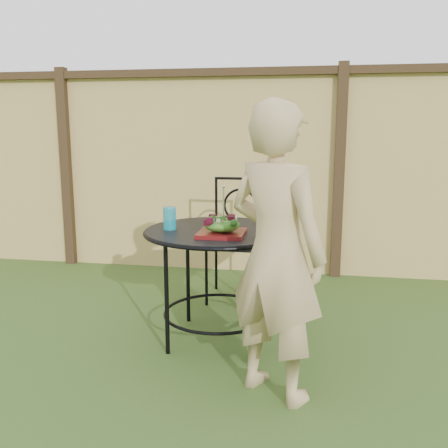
{
  "coord_description": "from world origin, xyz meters",
  "views": [
    {
      "loc": [
        1.05,
        -2.39,
        1.35
      ],
      "look_at": [
        0.52,
        0.64,
        0.75
      ],
      "focal_mm": 40.0,
      "sensor_mm": 36.0,
      "label": 1
    }
  ],
  "objects_px": {
    "patio_table": "(218,251)",
    "salad_plate": "(222,233)",
    "patio_chair": "(237,235)",
    "diner": "(276,253)"
  },
  "relations": [
    {
      "from": "patio_table",
      "to": "patio_chair",
      "type": "distance_m",
      "value": 0.86
    },
    {
      "from": "diner",
      "to": "patio_chair",
      "type": "bearing_deg",
      "value": -43.02
    },
    {
      "from": "diner",
      "to": "salad_plate",
      "type": "height_order",
      "value": "diner"
    },
    {
      "from": "diner",
      "to": "salad_plate",
      "type": "relative_size",
      "value": 5.49
    },
    {
      "from": "patio_chair",
      "to": "diner",
      "type": "distance_m",
      "value": 1.53
    },
    {
      "from": "patio_table",
      "to": "patio_chair",
      "type": "xyz_separation_m",
      "value": [
        -0.0,
        0.85,
        -0.08
      ]
    },
    {
      "from": "patio_table",
      "to": "salad_plate",
      "type": "bearing_deg",
      "value": -71.77
    },
    {
      "from": "diner",
      "to": "salad_plate",
      "type": "distance_m",
      "value": 0.56
    },
    {
      "from": "patio_table",
      "to": "patio_chair",
      "type": "relative_size",
      "value": 0.97
    },
    {
      "from": "patio_table",
      "to": "salad_plate",
      "type": "xyz_separation_m",
      "value": [
        0.05,
        -0.17,
        0.15
      ]
    }
  ]
}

